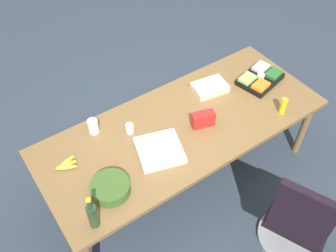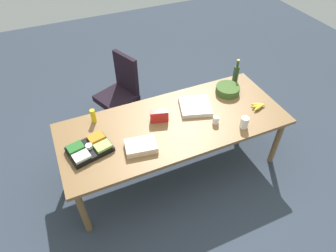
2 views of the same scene
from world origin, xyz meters
name	(u,v)px [view 1 (image 1 of 2)]	position (x,y,z in m)	size (l,w,h in m)	color
ground_plane	(181,175)	(0.00, 0.00, 0.00)	(10.00, 10.00, 0.00)	#303A47
conference_table	(183,130)	(0.00, 0.00, 0.69)	(2.58, 1.06, 0.75)	brown
office_chair	(297,222)	(0.33, -1.13, 0.38)	(0.63, 0.63, 1.02)	gray
chip_bag_red	(203,119)	(0.14, -0.10, 0.82)	(0.20, 0.08, 0.14)	red
mayo_jar	(93,126)	(-0.68, 0.37, 0.81)	(0.09, 0.09, 0.13)	white
paper_cup	(130,128)	(-0.42, 0.19, 0.79)	(0.07, 0.07, 0.09)	white
veggie_tray	(260,78)	(0.96, 0.04, 0.78)	(0.48, 0.38, 0.09)	black
mustard_bottle	(283,106)	(0.82, -0.38, 0.83)	(0.06, 0.06, 0.16)	yellow
salad_bowl	(110,188)	(-0.85, -0.24, 0.79)	(0.30, 0.30, 0.09)	#3C5B26
pizza_box	(160,150)	(-0.34, -0.14, 0.77)	(0.36, 0.36, 0.05)	silver
wine_bottle	(93,215)	(-1.07, -0.42, 0.87)	(0.09, 0.09, 0.32)	#253D22
banana_bunch	(66,164)	(-1.03, 0.16, 0.77)	(0.19, 0.14, 0.04)	gold
sheet_cake	(210,88)	(0.47, 0.22, 0.78)	(0.32, 0.22, 0.07)	beige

